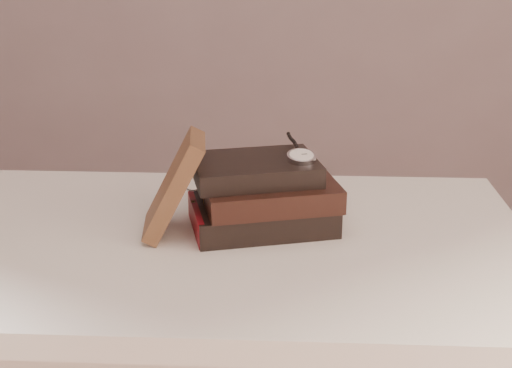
{
  "coord_description": "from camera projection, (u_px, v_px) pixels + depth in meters",
  "views": [
    {
      "loc": [
        0.1,
        -0.67,
        1.22
      ],
      "look_at": [
        0.05,
        0.39,
        0.82
      ],
      "focal_mm": 48.19,
      "sensor_mm": 36.0,
      "label": 1
    }
  ],
  "objects": [
    {
      "name": "eyeglasses",
      "position": [
        207.0,
        177.0,
        1.19
      ],
      "size": [
        0.12,
        0.13,
        0.05
      ],
      "color": "silver",
      "rests_on": "book_stack"
    },
    {
      "name": "pocket_watch",
      "position": [
        301.0,
        155.0,
        1.12
      ],
      "size": [
        0.06,
        0.15,
        0.02
      ],
      "color": "silver",
      "rests_on": "book_stack"
    },
    {
      "name": "journal",
      "position": [
        174.0,
        185.0,
        1.1
      ],
      "size": [
        0.12,
        0.12,
        0.17
      ],
      "primitive_type": "cube",
      "rotation": [
        0.0,
        0.48,
        0.13
      ],
      "color": "#442A1A",
      "rests_on": "table"
    },
    {
      "name": "book_stack",
      "position": [
        263.0,
        196.0,
        1.14
      ],
      "size": [
        0.27,
        0.21,
        0.12
      ],
      "color": "black",
      "rests_on": "table"
    },
    {
      "name": "table",
      "position": [
        226.0,
        286.0,
        1.15
      ],
      "size": [
        1.0,
        0.6,
        0.75
      ],
      "color": "white",
      "rests_on": "ground"
    }
  ]
}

